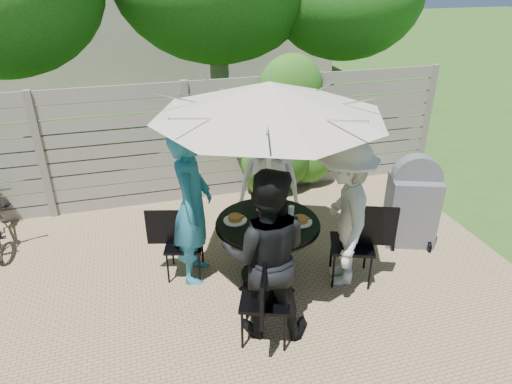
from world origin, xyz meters
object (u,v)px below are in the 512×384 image
object	(u,v)px
coffee_cup	(277,207)
plate_back	(268,204)
plate_left	(235,219)
person_front	(266,255)
plate_right	(300,220)
patio_table	(267,239)
chair_right	(352,258)
glass_right	(291,212)
chair_back	(269,214)
syrup_jug	(262,213)
plate_front	(267,237)
glass_front	(277,229)
chair_front	(265,314)
umbrella	(269,99)
person_left	(192,207)
chair_left	(184,256)
person_back	(269,185)
glass_back	(259,205)
bbq_grill	(412,204)
person_right	(344,214)

from	to	relation	value
coffee_cup	plate_back	bearing A→B (deg)	107.43
plate_back	plate_left	bearing A→B (deg)	-153.11
person_front	plate_right	distance (m)	0.91
patio_table	chair_right	world-z (taller)	chair_right
coffee_cup	glass_right	bearing A→B (deg)	-53.90
chair_back	plate_back	distance (m)	0.77
syrup_jug	person_front	bearing A→B (deg)	-104.21
person_front	plate_back	distance (m)	1.19
chair_back	glass_right	bearing A→B (deg)	14.51
plate_front	syrup_jug	size ratio (longest dim) A/B	1.62
plate_left	glass_front	xyz separation A→B (m)	(0.36, -0.39, 0.05)
chair_front	glass_front	xyz separation A→B (m)	(0.32, 0.64, 0.53)
umbrella	person_left	bearing A→B (deg)	161.89
chair_left	person_back	bearing A→B (deg)	37.33
plate_front	glass_front	distance (m)	0.15
plate_left	chair_right	bearing A→B (deg)	-18.14
plate_back	patio_table	bearing A→B (deg)	-108.11
plate_back	syrup_jug	world-z (taller)	syrup_jug
plate_back	glass_back	distance (m)	0.15
patio_table	plate_left	xyz separation A→B (m)	(-0.34, 0.11, 0.25)
chair_right	umbrella	bearing A→B (deg)	2.64
patio_table	chair_front	xyz separation A→B (m)	(-0.30, -0.92, -0.23)
plate_back	glass_front	size ratio (longest dim) A/B	1.86
glass_back	glass_right	size ratio (longest dim) A/B	1.00
syrup_jug	bbq_grill	distance (m)	2.06
person_back	plate_front	distance (m)	1.19
chair_back	plate_left	distance (m)	1.13
plate_back	coffee_cup	xyz separation A→B (m)	(0.05, -0.16, 0.04)
chair_back	plate_front	distance (m)	1.41
glass_front	syrup_jug	bearing A→B (deg)	99.93
chair_right	glass_right	world-z (taller)	chair_right
person_front	glass_back	world-z (taller)	person_front
patio_table	plate_right	size ratio (longest dim) A/B	5.53
plate_front	person_back	bearing A→B (deg)	71.89
plate_left	bbq_grill	world-z (taller)	bbq_grill
patio_table	plate_front	distance (m)	0.44
chair_back	plate_left	size ratio (longest dim) A/B	3.82
person_right	glass_right	distance (m)	0.58
patio_table	person_front	distance (m)	0.90
plate_back	glass_back	size ratio (longest dim) A/B	1.86
patio_table	glass_front	xyz separation A→B (m)	(0.02, -0.28, 0.30)
person_back	chair_front	distance (m)	1.87
chair_back	person_right	distance (m)	1.39
patio_table	person_left	size ratio (longest dim) A/B	0.79
person_left	syrup_jug	size ratio (longest dim) A/B	11.38
patio_table	coffee_cup	world-z (taller)	coffee_cup
plate_back	chair_left	bearing A→B (deg)	-177.59
glass_front	chair_right	bearing A→B (deg)	-1.38
person_front	plate_left	xyz separation A→B (m)	(-0.08, 0.90, -0.10)
chair_front	plate_left	xyz separation A→B (m)	(-0.04, 1.03, 0.48)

